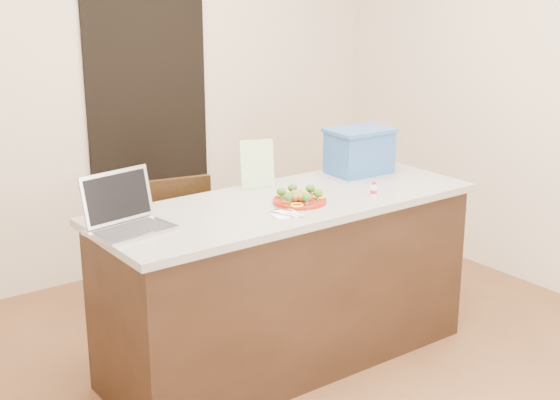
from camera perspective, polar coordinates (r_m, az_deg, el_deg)
ground at (r=4.23m, az=2.59°, el=-12.82°), size 4.00×4.00×0.00m
room_shell at (r=3.71m, az=2.92°, el=9.51°), size 4.00×4.00×4.00m
doorway at (r=5.51m, az=-9.53°, el=5.16°), size 0.90×0.02×2.00m
island at (r=4.20m, az=0.52°, el=-5.98°), size 2.06×0.76×0.92m
plate at (r=4.00m, az=1.44°, el=-0.04°), size 0.28×0.28×0.02m
meatballs at (r=3.99m, az=1.50°, el=0.32°), size 0.11×0.11×0.04m
broccoli at (r=3.99m, az=1.44°, el=0.56°), size 0.23×0.23×0.04m
pepper_rings at (r=4.00m, az=1.44°, el=0.09°), size 0.25×0.25×0.01m
napkin at (r=3.81m, az=0.36°, el=-1.04°), size 0.16×0.16×0.01m
fork at (r=3.80m, az=0.05°, el=-0.99°), size 0.05×0.14×0.00m
knife at (r=3.81m, az=0.88°, el=-0.93°), size 0.05×0.20×0.01m
yogurt_bottle at (r=4.14m, az=6.87°, el=0.71°), size 0.04×0.04×0.07m
laptop at (r=3.66m, az=-11.32°, el=-1.01°), size 0.40×0.34×0.26m
leaflet at (r=4.25m, az=-1.68°, el=2.66°), size 0.19×0.10×0.26m
blue_box at (r=4.57m, az=5.82°, el=3.61°), size 0.38×0.28×0.26m
chair at (r=4.64m, az=-6.74°, el=-3.26°), size 0.47×0.48×0.89m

